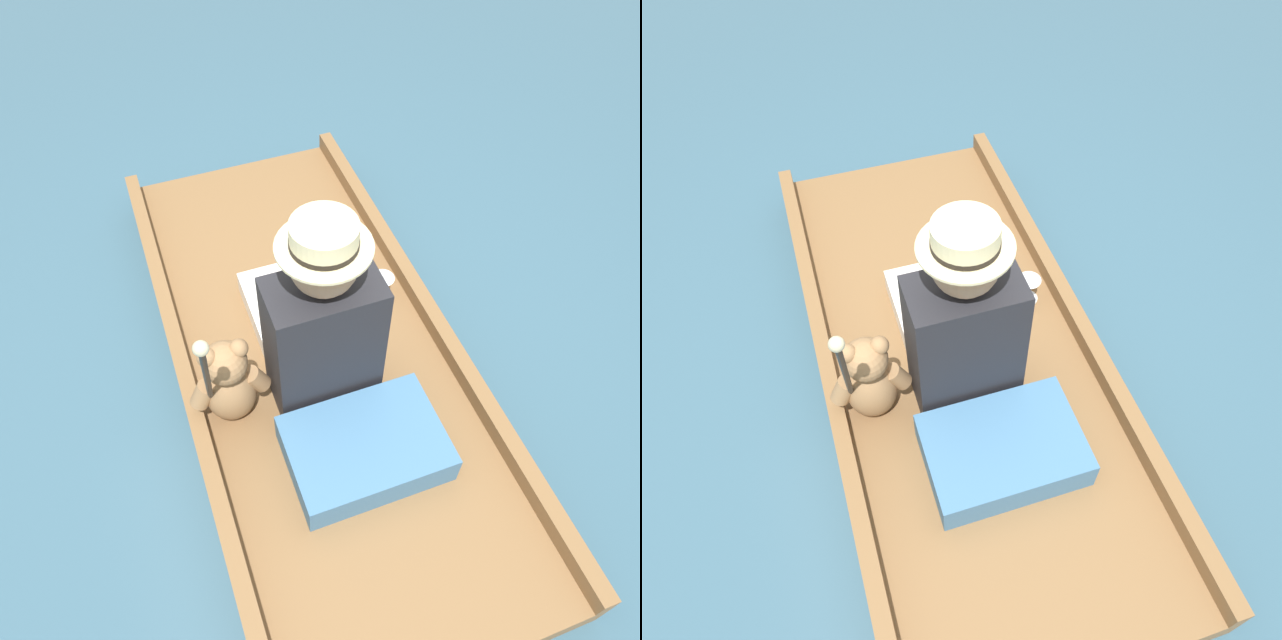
% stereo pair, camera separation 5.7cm
% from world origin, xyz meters
% --- Properties ---
extents(ground_plane, '(16.00, 16.00, 0.00)m').
position_xyz_m(ground_plane, '(0.00, 0.00, 0.00)').
color(ground_plane, '#385B70').
extents(punt_boat, '(1.10, 2.52, 0.23)m').
position_xyz_m(punt_boat, '(0.00, 0.00, 0.08)').
color(punt_boat, brown).
rests_on(punt_boat, ground_plane).
extents(seat_cushion, '(0.55, 0.38, 0.14)m').
position_xyz_m(seat_cushion, '(0.02, -0.52, 0.22)').
color(seat_cushion, teal).
rests_on(seat_cushion, punt_boat).
extents(seated_person, '(0.39, 0.75, 0.87)m').
position_xyz_m(seated_person, '(-0.02, -0.11, 0.48)').
color(seated_person, white).
rests_on(seated_person, punt_boat).
extents(teddy_bear, '(0.30, 0.18, 0.43)m').
position_xyz_m(teddy_bear, '(-0.38, -0.18, 0.35)').
color(teddy_bear, '#9E754C').
rests_on(teddy_bear, punt_boat).
extents(wine_glass, '(0.10, 0.10, 0.12)m').
position_xyz_m(wine_glass, '(0.38, 0.16, 0.24)').
color(wine_glass, silver).
rests_on(wine_glass, punt_boat).
extents(walking_cane, '(0.04, 0.35, 0.82)m').
position_xyz_m(walking_cane, '(-0.45, -0.31, 0.63)').
color(walking_cane, '#2D2823').
rests_on(walking_cane, punt_boat).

